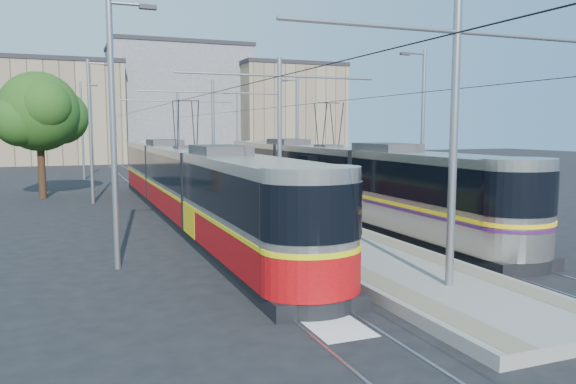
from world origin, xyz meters
name	(u,v)px	position (x,y,z in m)	size (l,w,h in m)	color
ground	(369,262)	(0.00, 0.00, 0.00)	(160.00, 160.00, 0.00)	black
platform	(226,197)	(0.00, 17.00, 0.15)	(4.00, 50.00, 0.30)	gray
tactile_strip_left	(203,195)	(-1.45, 17.00, 0.30)	(0.70, 50.00, 0.01)	gray
tactile_strip_right	(250,193)	(1.45, 17.00, 0.30)	(0.70, 50.00, 0.01)	gray
rails	(226,199)	(0.00, 17.00, 0.02)	(8.71, 70.00, 0.03)	gray
track_arrow	(301,301)	(-3.60, -3.00, 0.01)	(1.20, 5.00, 0.01)	silver
tram_left	(187,182)	(-3.60, 10.77, 1.71)	(2.43, 30.61, 5.50)	black
tram_right	(328,175)	(3.60, 10.52, 1.86)	(2.43, 27.84, 5.50)	black
catenary	(239,123)	(0.00, 14.15, 4.52)	(9.20, 70.00, 7.00)	gray
street_lamps	(209,129)	(0.00, 21.00, 4.18)	(15.18, 38.22, 8.00)	gray
shelter	(266,178)	(1.15, 13.21, 1.58)	(0.84, 1.20, 2.44)	black
tree	(45,113)	(-9.92, 21.86, 5.14)	(5.23, 4.83, 7.59)	#382314
building_left	(54,112)	(-10.00, 60.00, 6.22)	(16.32, 12.24, 12.41)	gray
building_centre	(178,103)	(6.00, 64.00, 7.82)	(18.36, 14.28, 15.62)	gray
building_right	(287,112)	(20.00, 58.00, 6.54)	(14.28, 10.20, 13.07)	gray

